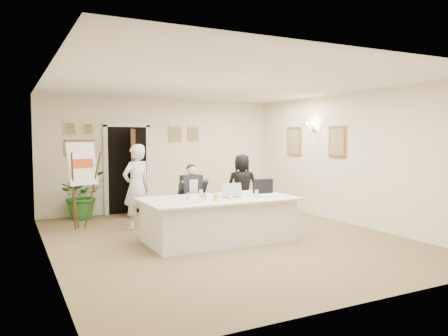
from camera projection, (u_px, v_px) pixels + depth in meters
floor at (225, 238)px, 8.00m from camera, size 7.00×7.00×0.00m
ceiling at (225, 84)px, 7.80m from camera, size 6.00×7.00×0.02m
wall_back at (162, 155)px, 11.02m from camera, size 6.00×0.10×2.80m
wall_front at (369, 178)px, 4.78m from camera, size 6.00×0.10×2.80m
wall_left at (47, 167)px, 6.55m from camera, size 0.10×7.00×2.80m
wall_right at (351, 159)px, 9.25m from camera, size 0.10×7.00×2.80m
doorway at (130, 171)px, 10.48m from camera, size 1.14×0.86×2.20m
pictures_back_wall at (131, 137)px, 10.60m from camera, size 3.40×0.06×0.80m
pictures_right_wall at (314, 142)px, 10.28m from camera, size 0.06×2.20×0.80m
wall_sconce at (312, 127)px, 10.22m from camera, size 0.20×0.30×0.24m
conference_table at (219, 219)px, 7.78m from camera, size 2.69×1.44×0.78m
seated_man at (192, 197)px, 8.67m from camera, size 0.70×0.72×1.33m
flip_chart at (80, 189)px, 8.70m from camera, size 0.63×0.50×1.77m
standing_man at (137, 187)px, 8.74m from camera, size 0.73×0.61×1.71m
standing_woman at (242, 186)px, 9.97m from camera, size 0.85×0.74×1.47m
potted_palm at (83, 195)px, 9.91m from camera, size 1.04×0.92×1.10m
laptop at (229, 189)px, 7.88m from camera, size 0.39×0.40×0.28m
laptop_bag at (263, 186)px, 8.40m from camera, size 0.39×0.13×0.27m
paper_stack at (267, 196)px, 7.87m from camera, size 0.33×0.26×0.03m
plate_left at (171, 203)px, 7.09m from camera, size 0.26×0.26×0.01m
plate_mid at (195, 202)px, 7.18m from camera, size 0.22×0.22×0.01m
plate_near at (223, 201)px, 7.28m from camera, size 0.24×0.24×0.01m
glass_a at (188, 197)px, 7.33m from camera, size 0.07×0.07×0.14m
glass_b at (231, 196)px, 7.51m from camera, size 0.08×0.08×0.14m
glass_c at (257, 194)px, 7.75m from camera, size 0.07×0.07×0.14m
glass_d at (201, 194)px, 7.78m from camera, size 0.07×0.07×0.14m
oj_glass at (215, 197)px, 7.35m from camera, size 0.09×0.09×0.13m
steel_jug at (204, 197)px, 7.44m from camera, size 0.11×0.11×0.11m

